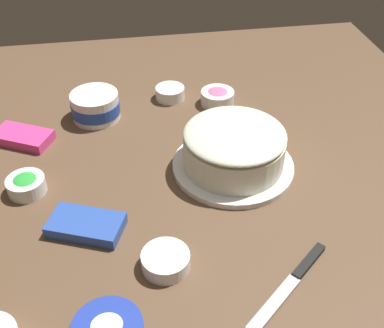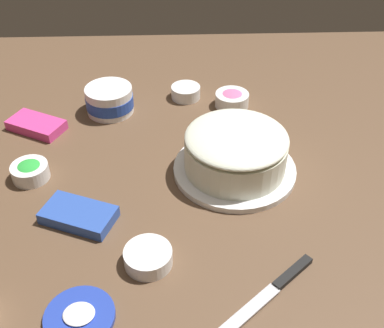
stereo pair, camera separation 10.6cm
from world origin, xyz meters
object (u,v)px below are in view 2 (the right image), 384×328
Objects in this scene: sprinkle_bowl_green at (30,171)px; frosting_tub at (109,99)px; frosted_cake at (236,153)px; frosting_tub_lid at (79,316)px; sprinkle_bowl_yellow at (148,257)px; spreading_knife at (275,288)px; sprinkle_bowl_pink at (232,99)px; candy_box_lower at (79,215)px; sprinkle_bowl_blue at (186,92)px; candy_box_upper at (36,125)px.

frosting_tub is at bearing -119.21° from sprinkle_bowl_green.
frosted_cake is 0.41m from frosting_tub.
frosting_tub_lid is 1.44× the size of sprinkle_bowl_green.
sprinkle_bowl_green is 0.37m from sprinkle_bowl_yellow.
spreading_knife is 0.23m from sprinkle_bowl_yellow.
frosting_tub is 0.68m from spreading_knife.
sprinkle_bowl_pink reaches higher than frosting_tub_lid.
frosting_tub_lid is 0.23m from candy_box_lower.
sprinkle_bowl_green reaches higher than sprinkle_bowl_blue.
sprinkle_bowl_green is 1.02× the size of sprinkle_bowl_blue.
sprinkle_bowl_yellow is at bearing -134.15° from frosting_tub_lid.
sprinkle_bowl_blue reaches higher than spreading_knife.
sprinkle_bowl_green is at bearing -43.16° from sprinkle_bowl_yellow.
frosting_tub is at bearing -129.19° from candy_box_upper.
spreading_knife is 0.61m from sprinkle_bowl_pink.
sprinkle_bowl_pink is 0.52m from candy_box_upper.
frosted_cake is 0.36m from candy_box_lower.
spreading_knife is at bearing 146.93° from sprinkle_bowl_green.
frosting_tub_lid is 0.40m from sprinkle_bowl_green.
sprinkle_bowl_green is at bearing 43.27° from sprinkle_bowl_blue.
frosting_tub is 0.87× the size of candy_box_lower.
sprinkle_bowl_pink is 0.58m from sprinkle_bowl_yellow.
frosting_tub_lid is 1.32× the size of sprinkle_bowl_yellow.
frosted_cake is at bearing -83.49° from spreading_knife.
frosting_tub is 1.39× the size of sprinkle_bowl_pink.
candy_box_lower is (-0.13, 0.14, -0.01)m from sprinkle_bowl_green.
spreading_knife is 1.33× the size of candy_box_lower.
sprinkle_bowl_blue is (-0.20, -0.06, -0.02)m from frosting_tub.
frosting_tub reaches higher than frosting_tub_lid.
sprinkle_bowl_blue is (0.14, -0.66, 0.01)m from spreading_knife.
candy_box_upper is (0.03, -0.19, -0.01)m from sprinkle_bowl_green.
sprinkle_bowl_yellow is (-0.11, -0.11, 0.01)m from frosting_tub_lid.
frosted_cake reaches higher than frosting_tub_lid.
sprinkle_bowl_green is 0.57× the size of candy_box_lower.
sprinkle_bowl_green reaches higher than candy_box_lower.
sprinkle_bowl_pink is (-0.32, -0.65, 0.02)m from frosting_tub_lid.
sprinkle_bowl_blue is at bearing -98.24° from sprinkle_bowl_yellow.
frosting_tub_lid is 0.82× the size of candy_box_lower.
sprinkle_bowl_blue is at bearing -162.73° from frosting_tub.
spreading_knife is 0.59m from sprinkle_bowl_green.
frosted_cake reaches higher than frosting_tub.
frosting_tub_lid is 1.47× the size of sprinkle_bowl_blue.
sprinkle_bowl_green is 0.59× the size of candy_box_upper.
frosted_cake reaches higher than candy_box_upper.
frosted_cake is at bearing -125.92° from sprinkle_bowl_yellow.
sprinkle_bowl_yellow is (0.08, 0.59, -0.00)m from sprinkle_bowl_blue.
sprinkle_bowl_pink is 0.55m from candy_box_lower.
candy_box_lower is 0.36m from candy_box_upper.
sprinkle_bowl_yellow is 0.62× the size of candy_box_lower.
frosting_tub is at bearing -59.98° from spreading_knife.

